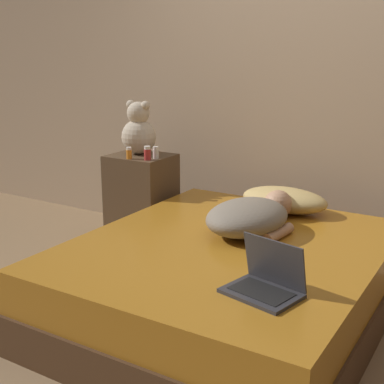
{
  "coord_description": "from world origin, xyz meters",
  "views": [
    {
      "loc": [
        1.23,
        -2.4,
        1.46
      ],
      "look_at": [
        -0.37,
        0.23,
        0.63
      ],
      "focal_mm": 50.0,
      "sensor_mm": 36.0,
      "label": 1
    }
  ],
  "objects_px": {
    "pillow": "(284,200)",
    "bottle_red": "(147,153)",
    "teddy_bear": "(139,131)",
    "bottle_orange": "(129,153)",
    "person_lying": "(251,216)",
    "laptop": "(266,281)",
    "bottle_white": "(156,153)"
  },
  "relations": [
    {
      "from": "bottle_white",
      "to": "bottle_red",
      "type": "distance_m",
      "value": 0.08
    },
    {
      "from": "laptop",
      "to": "teddy_bear",
      "type": "relative_size",
      "value": 0.91
    },
    {
      "from": "laptop",
      "to": "teddy_bear",
      "type": "bearing_deg",
      "value": 155.94
    },
    {
      "from": "person_lying",
      "to": "bottle_red",
      "type": "relative_size",
      "value": 7.62
    },
    {
      "from": "pillow",
      "to": "bottle_red",
      "type": "bearing_deg",
      "value": -169.85
    },
    {
      "from": "person_lying",
      "to": "bottle_white",
      "type": "distance_m",
      "value": 1.0
    },
    {
      "from": "laptop",
      "to": "teddy_bear",
      "type": "distance_m",
      "value": 1.92
    },
    {
      "from": "person_lying",
      "to": "bottle_white",
      "type": "bearing_deg",
      "value": 164.62
    },
    {
      "from": "bottle_orange",
      "to": "teddy_bear",
      "type": "bearing_deg",
      "value": 106.33
    },
    {
      "from": "bottle_red",
      "to": "teddy_bear",
      "type": "bearing_deg",
      "value": 140.67
    },
    {
      "from": "teddy_bear",
      "to": "bottle_red",
      "type": "bearing_deg",
      "value": -39.33
    },
    {
      "from": "bottle_white",
      "to": "laptop",
      "type": "bearing_deg",
      "value": -38.8
    },
    {
      "from": "teddy_bear",
      "to": "bottle_white",
      "type": "distance_m",
      "value": 0.25
    },
    {
      "from": "pillow",
      "to": "bottle_white",
      "type": "relative_size",
      "value": 6.72
    },
    {
      "from": "bottle_red",
      "to": "bottle_orange",
      "type": "relative_size",
      "value": 1.17
    },
    {
      "from": "person_lying",
      "to": "teddy_bear",
      "type": "bearing_deg",
      "value": 164.74
    },
    {
      "from": "teddy_bear",
      "to": "bottle_red",
      "type": "xyz_separation_m",
      "value": [
        0.19,
        -0.15,
        -0.12
      ]
    },
    {
      "from": "laptop",
      "to": "bottle_red",
      "type": "height_order",
      "value": "bottle_red"
    },
    {
      "from": "teddy_bear",
      "to": "bottle_orange",
      "type": "xyz_separation_m",
      "value": [
        0.06,
        -0.19,
        -0.13
      ]
    },
    {
      "from": "pillow",
      "to": "teddy_bear",
      "type": "xyz_separation_m",
      "value": [
        -1.13,
        -0.02,
        0.35
      ]
    },
    {
      "from": "pillow",
      "to": "bottle_red",
      "type": "height_order",
      "value": "bottle_red"
    },
    {
      "from": "person_lying",
      "to": "bottle_orange",
      "type": "height_order",
      "value": "bottle_orange"
    },
    {
      "from": "bottle_white",
      "to": "bottle_orange",
      "type": "relative_size",
      "value": 1.0
    },
    {
      "from": "person_lying",
      "to": "teddy_bear",
      "type": "relative_size",
      "value": 1.91
    },
    {
      "from": "pillow",
      "to": "person_lying",
      "type": "xyz_separation_m",
      "value": [
        -0.01,
        -0.46,
        0.02
      ]
    },
    {
      "from": "pillow",
      "to": "bottle_red",
      "type": "relative_size",
      "value": 5.79
    },
    {
      "from": "teddy_bear",
      "to": "bottle_white",
      "type": "bearing_deg",
      "value": -21.09
    },
    {
      "from": "laptop",
      "to": "bottle_white",
      "type": "xyz_separation_m",
      "value": [
        -1.3,
        1.05,
        0.25
      ]
    },
    {
      "from": "teddy_bear",
      "to": "bottle_orange",
      "type": "bearing_deg",
      "value": -73.67
    },
    {
      "from": "pillow",
      "to": "person_lying",
      "type": "height_order",
      "value": "person_lying"
    },
    {
      "from": "bottle_orange",
      "to": "pillow",
      "type": "bearing_deg",
      "value": 10.9
    },
    {
      "from": "person_lying",
      "to": "laptop",
      "type": "height_order",
      "value": "laptop"
    }
  ]
}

